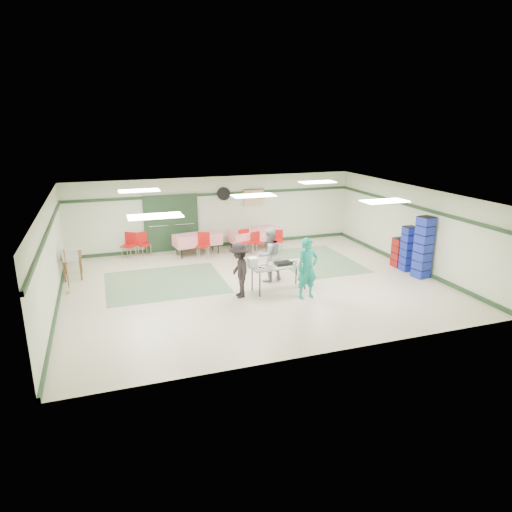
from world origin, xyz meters
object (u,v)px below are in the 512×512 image
object	(u,v)px
dining_table_b	(197,239)
volunteer_grey	(269,255)
office_printer	(70,254)
crate_stack_blue_a	(408,249)
chair_loose_b	(130,243)
dining_table_a	(254,234)
printer_table	(72,258)
serving_table	(279,267)
chair_b	(245,239)
chair_a	(256,240)
crate_stack_red	(399,252)
chair_loose_a	(143,242)
chair_c	(278,238)
crate_stack_blue_b	(423,247)
volunteer_dark	(239,270)
volunteer_teal	(307,268)
broom	(67,270)
chair_d	(203,243)

from	to	relation	value
dining_table_b	volunteer_grey	bearing A→B (deg)	-75.65
office_printer	crate_stack_blue_a	bearing A→B (deg)	-19.58
chair_loose_b	office_printer	distance (m)	2.83
chair_loose_b	dining_table_a	bearing A→B (deg)	29.86
dining_table_b	printer_table	size ratio (longest dim) A/B	1.94
dining_table_a	crate_stack_blue_a	size ratio (longest dim) A/B	1.42
dining_table_b	serving_table	bearing A→B (deg)	-79.76
chair_b	crate_stack_blue_a	xyz separation A→B (m)	(4.42, -3.51, 0.18)
chair_a	crate_stack_blue_a	xyz separation A→B (m)	(4.00, -3.50, 0.25)
crate_stack_red	chair_a	bearing A→B (deg)	142.84
chair_b	chair_loose_a	bearing A→B (deg)	149.97
chair_loose_b	crate_stack_blue_a	xyz separation A→B (m)	(8.46, -4.35, 0.16)
chair_a	chair_loose_a	world-z (taller)	chair_loose_a
serving_table	chair_loose_b	xyz separation A→B (m)	(-3.84, 4.63, -0.14)
chair_c	crate_stack_blue_b	xyz separation A→B (m)	(3.16, -4.20, 0.48)
dining_table_a	printer_table	size ratio (longest dim) A/B	2.27
crate_stack_blue_b	chair_c	bearing A→B (deg)	126.93
chair_loose_b	chair_a	bearing A→B (deg)	22.51
chair_c	printer_table	world-z (taller)	chair_c
volunteer_dark	crate_stack_blue_b	xyz separation A→B (m)	(5.84, -0.28, 0.20)
crate_stack_red	office_printer	bearing A→B (deg)	170.32
chair_loose_b	office_printer	size ratio (longest dim) A/B	2.12
serving_table	volunteer_grey	world-z (taller)	volunteer_grey
dining_table_a	office_printer	bearing A→B (deg)	-173.89
volunteer_teal	crate_stack_red	xyz separation A→B (m)	(4.10, 1.56, -0.36)
serving_table	broom	world-z (taller)	broom
volunteer_grey	chair_loose_b	bearing A→B (deg)	-60.98
chair_a	chair_d	bearing A→B (deg)	166.15
dining_table_a	dining_table_b	world-z (taller)	same
printer_table	broom	xyz separation A→B (m)	(-0.08, -1.31, 0.02)
serving_table	broom	bearing A→B (deg)	157.77
crate_stack_blue_a	printer_table	size ratio (longest dim) A/B	1.61
volunteer_grey	chair_a	bearing A→B (deg)	-117.96
volunteer_dark	chair_loose_a	bearing A→B (deg)	-153.71
crate_stack_blue_b	office_printer	distance (m)	10.71
dining_table_b	crate_stack_blue_a	distance (m)	7.32
chair_d	broom	bearing A→B (deg)	-131.66
serving_table	crate_stack_blue_b	distance (m)	4.64
chair_loose_b	volunteer_grey	bearing A→B (deg)	-11.33
chair_loose_a	crate_stack_red	size ratio (longest dim) A/B	0.90
chair_c	crate_stack_blue_a	size ratio (longest dim) A/B	0.55
volunteer_dark	crate_stack_blue_a	distance (m)	5.86
dining_table_b	office_printer	world-z (taller)	office_printer
dining_table_b	chair_c	distance (m)	2.98
broom	crate_stack_blue_a	bearing A→B (deg)	-9.96
volunteer_grey	dining_table_b	world-z (taller)	volunteer_grey
chair_b	chair_d	distance (m)	1.56
chair_loose_a	broom	world-z (taller)	broom
printer_table	crate_stack_blue_b	bearing A→B (deg)	-19.99
dining_table_a	chair_loose_b	distance (m)	4.58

